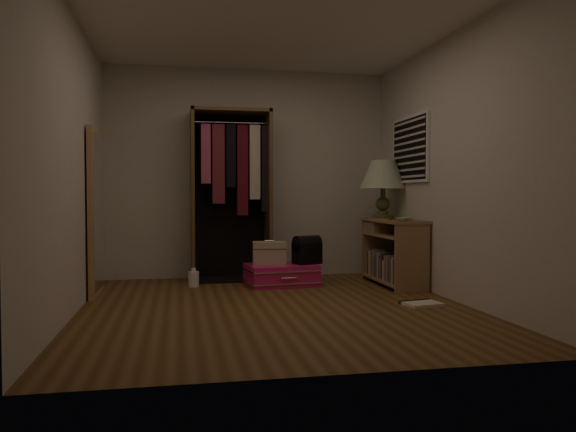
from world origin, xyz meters
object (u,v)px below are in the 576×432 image
object	(u,v)px
console_bookshelf	(392,251)
black_bag	(307,249)
open_wardrobe	(233,181)
pink_suitcase	(281,275)
train_case	(269,253)
white_jug	(194,279)
table_lamp	(383,176)
floor_mirror	(96,212)

from	to	relation	value
console_bookshelf	black_bag	distance (m)	0.98
open_wardrobe	pink_suitcase	bearing A→B (deg)	-48.57
train_case	black_bag	bearing A→B (deg)	-3.43
console_bookshelf	white_jug	distance (m)	2.28
white_jug	console_bookshelf	bearing A→B (deg)	-6.73
open_wardrobe	white_jug	size ratio (longest dim) A/B	9.71
pink_suitcase	black_bag	distance (m)	0.41
black_bag	table_lamp	world-z (taller)	table_lamp
floor_mirror	table_lamp	distance (m)	3.29
open_wardrobe	white_jug	distance (m)	1.30
floor_mirror	console_bookshelf	bearing A→B (deg)	0.83
console_bookshelf	white_jug	xyz separation A→B (m)	(-2.24, 0.26, -0.30)
table_lamp	white_jug	distance (m)	2.54
black_bag	pink_suitcase	bearing A→B (deg)	158.16
train_case	console_bookshelf	bearing A→B (deg)	-4.03
pink_suitcase	train_case	distance (m)	0.29
open_wardrobe	black_bag	distance (m)	1.25
train_case	open_wardrobe	bearing A→B (deg)	130.81
black_bag	table_lamp	distance (m)	1.30
console_bookshelf	open_wardrobe	size ratio (longest dim) A/B	0.55
train_case	black_bag	size ratio (longest dim) A/B	1.15
floor_mirror	train_case	xyz separation A→B (m)	(1.85, 0.27, -0.48)
pink_suitcase	table_lamp	distance (m)	1.71
open_wardrobe	pink_suitcase	xyz separation A→B (m)	(0.49, -0.55, -1.08)
black_bag	table_lamp	size ratio (longest dim) A/B	0.50
console_bookshelf	floor_mirror	distance (m)	3.27
floor_mirror	train_case	bearing A→B (deg)	8.39
white_jug	floor_mirror	bearing A→B (deg)	-162.60
open_wardrobe	train_case	size ratio (longest dim) A/B	5.13
floor_mirror	black_bag	world-z (taller)	floor_mirror
pink_suitcase	table_lamp	world-z (taller)	table_lamp
floor_mirror	train_case	size ratio (longest dim) A/B	4.25
console_bookshelf	table_lamp	xyz separation A→B (m)	(0.01, 0.31, 0.87)
open_wardrobe	table_lamp	size ratio (longest dim) A/B	2.95
pink_suitcase	table_lamp	xyz separation A→B (m)	(1.27, 0.14, 1.14)
console_bookshelf	pink_suitcase	bearing A→B (deg)	172.22
table_lamp	white_jug	size ratio (longest dim) A/B	3.29
floor_mirror	table_lamp	world-z (taller)	floor_mirror
console_bookshelf	pink_suitcase	xyz separation A→B (m)	(-1.26, 0.17, -0.27)
console_bookshelf	table_lamp	world-z (taller)	table_lamp
pink_suitcase	train_case	bearing A→B (deg)	151.30
pink_suitcase	console_bookshelf	bearing A→B (deg)	-14.19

